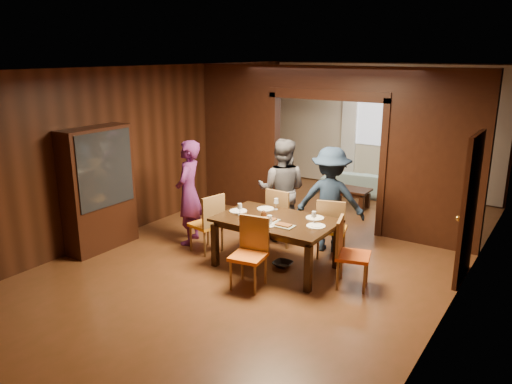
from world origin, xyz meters
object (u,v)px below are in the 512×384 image
Objects in this scene: coffee_table at (350,198)px; hutch at (99,189)px; person_navy at (330,200)px; dining_table at (276,243)px; chair_right at (354,254)px; person_purple at (189,193)px; chair_near at (248,254)px; sofa at (364,183)px; person_grey at (282,190)px; chair_far_r at (332,227)px; chair_far_l at (284,216)px; chair_left at (206,223)px.

coffee_table is 5.08m from hutch.
person_navy reaches higher than coffee_table.
dining_table reaches higher than coffee_table.
person_purple is at bearing 73.42° from chair_right.
dining_table is 1.79× the size of chair_near.
chair_right is (0.85, -1.04, -0.37)m from person_navy.
coffee_table is 0.40× the size of hutch.
chair_near is at bearing 86.94° from sofa.
person_grey is 3.00m from hutch.
person_navy is at bearing 70.76° from dining_table.
person_purple is 2.42m from chair_far_r.
dining_table is at bearing 40.92° from chair_far_r.
sofa is at bearing -112.01° from person_grey.
person_grey is 1.81× the size of chair_right.
chair_far_l is 1.73m from chair_near.
chair_left is 1.00× the size of chair_near.
dining_table is 3.45m from coffee_table.
coffee_table is (-0.26, 3.43, -0.18)m from dining_table.
person_purple is 1.81× the size of chair_right.
coffee_table is at bearing -90.12° from chair_far_r.
person_grey reaches higher than person_navy.
hutch is at bearing -120.39° from coffee_table.
chair_near is at bearing 106.93° from chair_far_l.
chair_far_l is at bearing 36.67° from hutch.
person_grey reaches higher than coffee_table.
chair_right is 1.07m from chair_far_r.
person_purple is 3.73m from coffee_table.
hutch is (-2.27, -1.96, 0.12)m from person_grey.
person_navy is 1.76× the size of chair_far_r.
person_navy is 1.76× the size of chair_right.
person_grey is 1.81× the size of chair_far_l.
chair_right is 4.15m from hutch.
hutch reaches higher than person_navy.
coffee_table is (-0.63, 2.36, -0.65)m from person_navy.
chair_far_l and chair_far_r have the same top height.
chair_far_r is at bearing 178.58° from chair_far_l.
chair_left is at bearing 37.99° from person_grey.
chair_far_l is at bearing 113.26° from dining_table.
chair_far_r is at bearing 148.41° from person_grey.
chair_left is at bearing -176.54° from dining_table.
chair_far_r is (1.79, 0.91, 0.00)m from chair_left.
person_navy is 0.86m from chair_far_l.
chair_far_r is 0.48× the size of hutch.
chair_far_l is (0.88, 0.97, 0.00)m from chair_left.
person_purple is at bearing -113.74° from coffee_table.
sofa is 1.90× the size of chair_right.
coffee_table is 2.55m from chair_far_l.
chair_near is at bearing 2.39° from hutch.
person_grey reaches higher than chair_right.
person_purple is 1.01× the size of dining_table.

